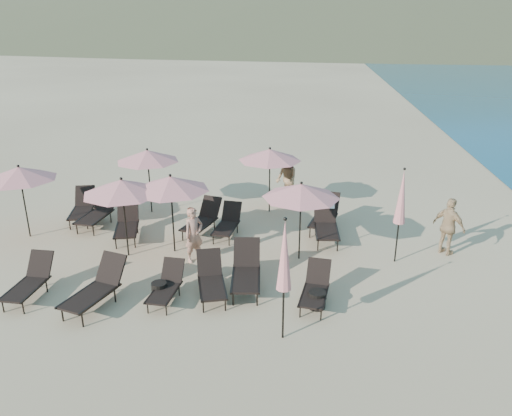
# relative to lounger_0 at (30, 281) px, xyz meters

# --- Properties ---
(ground) EXTENTS (800.00, 800.00, 0.00)m
(ground) POSITION_rel_lounger_0_xyz_m (4.96, 0.42, -0.44)
(ground) COLOR #D6BA8C
(ground) RESTS_ON ground
(lounger_0) EXTENTS (0.69, 1.67, 0.95)m
(lounger_0) POSITION_rel_lounger_0_xyz_m (0.00, 0.00, 0.00)
(lounger_0) COLOR black
(lounger_0) RESTS_ON ground
(lounger_1) EXTENTS (1.21, 1.97, 1.06)m
(lounger_1) POSITION_rel_lounger_0_xyz_m (1.81, -0.22, 0.05)
(lounger_1) COLOR black
(lounger_1) RESTS_ON ground
(lounger_2) EXTENTS (0.67, 1.50, 0.84)m
(lounger_2) POSITION_rel_lounger_0_xyz_m (3.40, 0.22, -0.05)
(lounger_2) COLOR black
(lounger_2) RESTS_ON ground
(lounger_3) EXTENTS (1.06, 1.77, 0.95)m
(lounger_3) POSITION_rel_lounger_0_xyz_m (4.44, 0.55, 0.00)
(lounger_3) COLOR black
(lounger_3) RESTS_ON ground
(lounger_4) EXTENTS (0.88, 1.91, 1.06)m
(lounger_4) POSITION_rel_lounger_0_xyz_m (5.26, 1.01, 0.06)
(lounger_4) COLOR black
(lounger_4) RESTS_ON ground
(lounger_5) EXTENTS (0.80, 1.61, 0.89)m
(lounger_5) POSITION_rel_lounger_0_xyz_m (7.01, 0.46, -0.03)
(lounger_5) COLOR black
(lounger_5) RESTS_ON ground
(lounger_6) EXTENTS (0.90, 1.91, 1.06)m
(lounger_6) POSITION_rel_lounger_0_xyz_m (-0.20, 4.64, 0.05)
(lounger_6) COLOR black
(lounger_6) RESTS_ON ground
(lounger_7) EXTENTS (1.10, 1.89, 1.02)m
(lounger_7) POSITION_rel_lounger_0_xyz_m (1.12, 3.77, 0.04)
(lounger_7) COLOR black
(lounger_7) RESTS_ON ground
(lounger_8) EXTENTS (1.14, 1.87, 1.01)m
(lounger_8) POSITION_rel_lounger_0_xyz_m (3.41, 4.41, 0.03)
(lounger_8) COLOR black
(lounger_8) RESTS_ON ground
(lounger_9) EXTENTS (0.78, 1.67, 0.93)m
(lounger_9) POSITION_rel_lounger_0_xyz_m (4.25, 4.26, -0.01)
(lounger_9) COLOR black
(lounger_9) RESTS_ON ground
(lounger_10) EXTENTS (1.08, 1.93, 1.05)m
(lounger_10) POSITION_rel_lounger_0_xyz_m (7.33, 5.13, 0.05)
(lounger_10) COLOR black
(lounger_10) RESTS_ON ground
(lounger_11) EXTENTS (0.80, 1.95, 1.19)m
(lounger_11) POSITION_rel_lounger_0_xyz_m (7.34, 4.42, 0.13)
(lounger_11) COLOR black
(lounger_11) RESTS_ON ground
(lounger_12) EXTENTS (1.06, 1.87, 1.02)m
(lounger_12) POSITION_rel_lounger_0_xyz_m (-0.90, 5.01, 0.03)
(lounger_12) COLOR black
(lounger_12) RESTS_ON ground
(umbrella_open_0) EXTENTS (2.22, 2.22, 2.39)m
(umbrella_open_0) POSITION_rel_lounger_0_xyz_m (1.59, 2.51, 1.67)
(umbrella_open_0) COLOR black
(umbrella_open_0) RESTS_ON ground
(umbrella_open_1) EXTENTS (2.23, 2.23, 2.40)m
(umbrella_open_1) POSITION_rel_lounger_0_xyz_m (2.86, 2.93, 1.68)
(umbrella_open_1) COLOR black
(umbrella_open_1) RESTS_ON ground
(umbrella_open_2) EXTENTS (2.17, 2.17, 2.33)m
(umbrella_open_2) POSITION_rel_lounger_0_xyz_m (6.56, 2.84, 1.62)
(umbrella_open_2) COLOR black
(umbrella_open_2) RESTS_ON ground
(umbrella_open_3) EXTENTS (2.18, 2.18, 2.35)m
(umbrella_open_3) POSITION_rel_lounger_0_xyz_m (1.20, 6.02, 1.63)
(umbrella_open_3) COLOR black
(umbrella_open_3) RESTS_ON ground
(umbrella_open_4) EXTENTS (2.20, 2.20, 2.37)m
(umbrella_open_4) POSITION_rel_lounger_0_xyz_m (5.39, 6.54, 1.65)
(umbrella_open_4) COLOR black
(umbrella_open_4) RESTS_ON ground
(umbrella_open_5) EXTENTS (2.20, 2.20, 2.37)m
(umbrella_open_5) POSITION_rel_lounger_0_xyz_m (-2.01, 3.49, 1.65)
(umbrella_open_5) COLOR black
(umbrella_open_5) RESTS_ON ground
(umbrella_closed_0) EXTENTS (0.33, 0.33, 2.82)m
(umbrella_closed_0) POSITION_rel_lounger_0_xyz_m (6.31, -1.05, 1.52)
(umbrella_closed_0) COLOR black
(umbrella_closed_0) RESTS_ON ground
(umbrella_closed_1) EXTENTS (0.33, 0.33, 2.78)m
(umbrella_closed_1) POSITION_rel_lounger_0_xyz_m (9.29, 2.95, 1.49)
(umbrella_closed_1) COLOR black
(umbrella_closed_1) RESTS_ON ground
(side_table_0) EXTENTS (0.39, 0.39, 0.43)m
(side_table_0) POSITION_rel_lounger_0_xyz_m (3.19, 0.26, -0.23)
(side_table_0) COLOR black
(side_table_0) RESTS_ON ground
(side_table_1) EXTENTS (0.42, 0.42, 0.43)m
(side_table_1) POSITION_rel_lounger_0_xyz_m (7.05, 0.25, -0.23)
(side_table_1) COLOR black
(side_table_1) RESTS_ON ground
(beachgoer_a) EXTENTS (0.68, 0.69, 1.61)m
(beachgoer_a) POSITION_rel_lounger_0_xyz_m (3.60, 2.39, 0.36)
(beachgoer_a) COLOR tan
(beachgoer_a) RESTS_ON ground
(beachgoer_b) EXTENTS (1.04, 1.13, 1.86)m
(beachgoer_b) POSITION_rel_lounger_0_xyz_m (5.94, 7.51, 0.49)
(beachgoer_b) COLOR #9D7751
(beachgoer_b) RESTS_ON ground
(beachgoer_c) EXTENTS (1.01, 1.02, 1.73)m
(beachgoer_c) POSITION_rel_lounger_0_xyz_m (10.84, 3.62, 0.42)
(beachgoer_c) COLOR tan
(beachgoer_c) RESTS_ON ground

